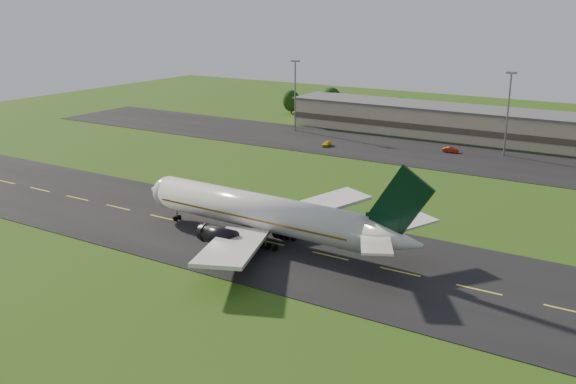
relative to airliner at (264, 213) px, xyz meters
The scene contains 9 objects.
ground 12.71m from the airliner, ahead, with size 360.00×360.00×0.00m, color #264C13.
taxiway 12.69m from the airliner, ahead, with size 220.00×30.00×0.10m, color black.
apron 73.13m from the airliner, 80.68° to the left, with size 260.00×30.00×0.10m, color black.
airliner is the anchor object (origin of this frame).
terminal 97.92m from the airliner, 79.27° to the left, with size 145.00×16.00×8.40m.
light_mast_west 91.29m from the airliner, 118.35° to the left, with size 2.40×1.20×20.35m.
light_mast_centre 82.17m from the airliner, 78.13° to the left, with size 2.40×1.20×20.35m.
service_vehicle_a 70.80m from the airliner, 110.68° to the left, with size 1.56×3.88×1.32m, color yellow.
service_vehicle_b 76.34m from the airliner, 86.41° to the left, with size 1.37×3.93×1.29m, color #9B1D0A.
Camera 1 is at (41.41, -77.98, 36.00)m, focal length 40.00 mm.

